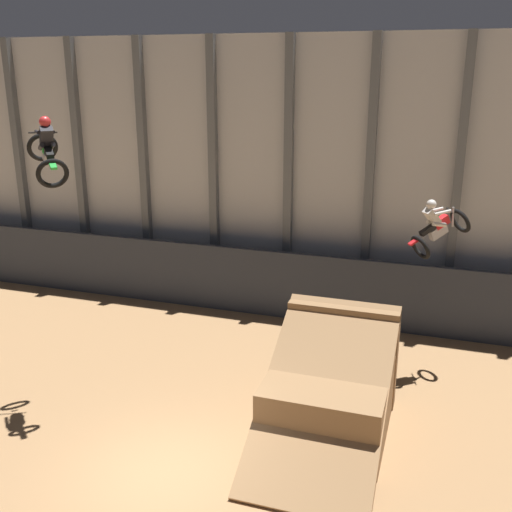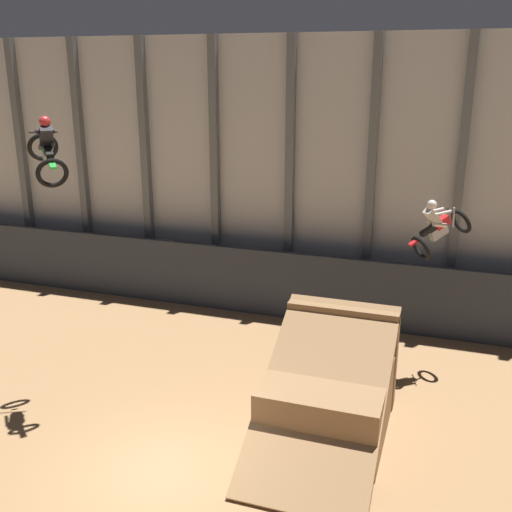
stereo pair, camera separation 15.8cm
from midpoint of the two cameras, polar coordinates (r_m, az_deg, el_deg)
ground_plane at (r=13.91m, az=-8.53°, el=-19.69°), size 60.00×60.00×0.00m
arena_back_wall at (r=20.88m, az=3.56°, el=7.43°), size 32.00×0.40×9.45m
lower_barrier at (r=20.78m, az=2.58°, el=-2.73°), size 31.36×0.20×2.37m
dirt_ramp at (r=14.89m, az=7.40°, el=-12.53°), size 2.82×4.99×2.79m
rider_bike_left_air at (r=14.93m, az=-19.00°, el=9.44°), size 1.68×1.70×1.65m
rider_bike_right_air at (r=16.84m, az=17.23°, el=2.58°), size 1.75×1.64×1.69m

